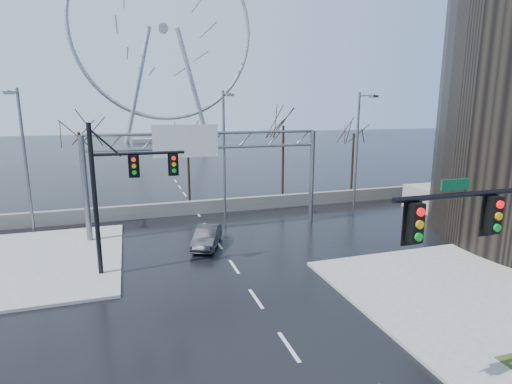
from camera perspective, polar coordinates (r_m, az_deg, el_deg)
name	(u,v)px	position (r m, az deg, el deg)	size (l,w,h in m)	color
ground	(289,347)	(15.95, 4.70, -21.17)	(260.00, 260.00, 0.00)	black
sidewalk_right_ext	(461,286)	(22.60, 27.26, -11.89)	(12.00, 10.00, 0.15)	gray
sidewalk_far	(29,262)	(26.42, -29.65, -8.74)	(10.00, 12.00, 0.15)	gray
barrier_wall	(198,207)	(33.72, -8.35, -2.16)	(52.00, 0.50, 1.10)	slate
signal_mast_near	(509,242)	(13.80, 32.38, -6.09)	(5.52, 0.41, 8.00)	black
signal_mast_far	(117,185)	(21.62, -19.19, 0.97)	(4.72, 0.41, 8.00)	black
sign_gantry	(202,160)	(27.91, -7.66, 4.60)	(16.36, 0.40, 7.60)	slate
streetlight_left	(23,150)	(31.33, -30.33, 5.17)	(0.50, 2.55, 10.00)	slate
streetlight_mid	(225,144)	(31.43, -4.46, 6.78)	(0.50, 2.55, 10.00)	slate
streetlight_right	(359,141)	(36.13, 14.54, 7.11)	(0.50, 2.55, 10.00)	slate
tree_left	(79,142)	(36.10, -23.91, 6.61)	(3.75, 3.75, 7.50)	black
tree_center	(188,147)	(37.34, -9.72, 6.36)	(3.25, 3.25, 6.50)	black
tree_right	(283,134)	(38.60, 3.91, 8.24)	(3.90, 3.90, 7.80)	black
tree_far_right	(353,140)	(42.69, 13.76, 7.20)	(3.40, 3.40, 6.80)	black
ferris_wheel	(164,36)	(109.18, -13.06, 20.86)	(45.00, 6.00, 50.91)	gray
car	(207,237)	(25.77, -7.01, -6.36)	(1.36, 3.91, 1.29)	black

